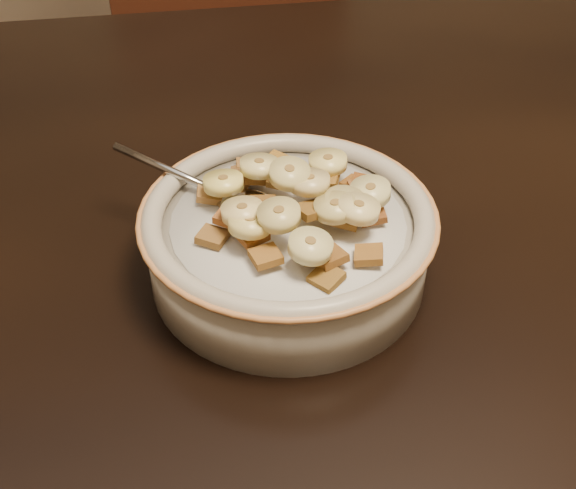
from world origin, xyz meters
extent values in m
cube|color=black|center=(0.00, 0.00, 0.73)|extent=(1.40, 0.90, 0.04)
cube|color=#3B1A0F|center=(0.03, 0.59, 0.51)|extent=(0.50, 0.50, 1.02)
cylinder|color=#B2A99C|center=(-0.01, -0.11, 0.78)|extent=(0.22, 0.22, 0.05)
cylinder|color=silver|center=(-0.01, -0.11, 0.80)|extent=(0.18, 0.18, 0.00)
ellipsoid|color=#9D9EA1|center=(-0.04, -0.09, 0.81)|extent=(0.07, 0.06, 0.01)
cube|color=brown|center=(-0.05, -0.14, 0.82)|extent=(0.03, 0.03, 0.01)
cube|color=#8D5717|center=(0.04, -0.12, 0.81)|extent=(0.02, 0.02, 0.01)
cube|color=brown|center=(0.05, -0.12, 0.81)|extent=(0.02, 0.02, 0.01)
cube|color=#995C2D|center=(-0.06, -0.11, 0.82)|extent=(0.03, 0.03, 0.01)
cube|color=olive|center=(0.03, -0.16, 0.81)|extent=(0.03, 0.02, 0.01)
cube|color=brown|center=(0.01, -0.17, 0.81)|extent=(0.03, 0.03, 0.01)
cube|color=brown|center=(0.05, -0.09, 0.81)|extent=(0.02, 0.02, 0.01)
cube|color=brown|center=(-0.04, -0.16, 0.81)|extent=(0.02, 0.02, 0.01)
cube|color=#94591C|center=(0.05, -0.08, 0.81)|extent=(0.03, 0.03, 0.01)
cube|color=#9D6C22|center=(-0.05, -0.06, 0.81)|extent=(0.03, 0.03, 0.01)
cube|color=brown|center=(-0.03, -0.11, 0.82)|extent=(0.03, 0.03, 0.01)
cube|color=brown|center=(-0.04, -0.05, 0.81)|extent=(0.02, 0.02, 0.01)
cube|color=brown|center=(0.00, -0.13, 0.82)|extent=(0.03, 0.03, 0.01)
cube|color=brown|center=(0.03, -0.13, 0.82)|extent=(0.03, 0.03, 0.01)
cube|color=olive|center=(0.02, -0.08, 0.82)|extent=(0.03, 0.03, 0.01)
cube|color=brown|center=(0.01, -0.09, 0.82)|extent=(0.03, 0.03, 0.01)
cube|color=olive|center=(0.00, -0.18, 0.81)|extent=(0.03, 0.03, 0.01)
cube|color=brown|center=(0.00, -0.15, 0.81)|extent=(0.02, 0.02, 0.01)
cube|color=#946021|center=(0.00, -0.16, 0.81)|extent=(0.02, 0.02, 0.01)
cube|color=#9C6B1C|center=(-0.01, -0.03, 0.81)|extent=(0.03, 0.03, 0.01)
cube|color=brown|center=(-0.03, -0.07, 0.82)|extent=(0.02, 0.02, 0.01)
cube|color=brown|center=(-0.04, -0.03, 0.81)|extent=(0.02, 0.02, 0.01)
cube|color=brown|center=(0.05, -0.08, 0.81)|extent=(0.03, 0.03, 0.01)
cube|color=olive|center=(-0.01, -0.08, 0.82)|extent=(0.03, 0.03, 0.01)
cube|color=#995E1D|center=(0.02, -0.12, 0.82)|extent=(0.03, 0.03, 0.01)
cube|color=brown|center=(-0.07, -0.12, 0.81)|extent=(0.03, 0.03, 0.01)
cube|color=olive|center=(-0.07, -0.07, 0.81)|extent=(0.02, 0.02, 0.01)
cylinder|color=#FFEA87|center=(-0.05, -0.14, 0.83)|extent=(0.04, 0.04, 0.01)
cylinder|color=#FFF1A8|center=(-0.03, -0.07, 0.83)|extent=(0.04, 0.04, 0.01)
cylinder|color=#EEE296|center=(-0.01, -0.17, 0.83)|extent=(0.04, 0.04, 0.01)
cylinder|color=#DBC47C|center=(0.00, -0.10, 0.83)|extent=(0.03, 0.03, 0.01)
cylinder|color=beige|center=(-0.01, -0.09, 0.84)|extent=(0.04, 0.04, 0.02)
cylinder|color=#E5D87D|center=(-0.03, -0.14, 0.83)|extent=(0.04, 0.04, 0.01)
cylinder|color=#CBBC88|center=(0.03, -0.12, 0.83)|extent=(0.04, 0.04, 0.01)
cylinder|color=#F0DE7F|center=(0.03, -0.06, 0.82)|extent=(0.04, 0.04, 0.01)
cylinder|color=#FBDC92|center=(0.03, -0.13, 0.83)|extent=(0.04, 0.04, 0.01)
cylinder|color=#CAB977|center=(0.02, -0.13, 0.83)|extent=(0.04, 0.04, 0.01)
cylinder|color=#FFEE7A|center=(-0.06, -0.08, 0.83)|extent=(0.04, 0.04, 0.01)
cylinder|color=#F2E99B|center=(0.05, -0.11, 0.83)|extent=(0.04, 0.04, 0.01)
cylinder|color=#F7D897|center=(-0.05, -0.12, 0.83)|extent=(0.03, 0.04, 0.01)
camera|label=1|loc=(-0.08, -0.54, 1.14)|focal=45.00mm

